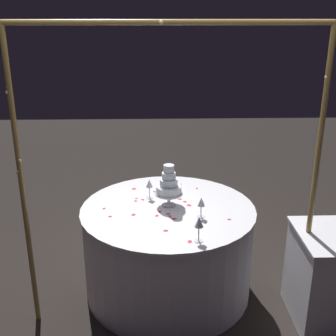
% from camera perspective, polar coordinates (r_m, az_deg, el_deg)
% --- Properties ---
extents(ground_plane, '(12.00, 12.00, 0.00)m').
position_cam_1_polar(ground_plane, '(3.75, -0.00, -15.59)').
color(ground_plane, black).
extents(decorative_arch, '(2.03, 0.06, 2.14)m').
position_cam_1_polar(decorative_arch, '(2.80, 0.23, 3.82)').
color(decorative_arch, olive).
rests_on(decorative_arch, ground).
extents(main_table, '(1.37, 1.37, 0.74)m').
position_cam_1_polar(main_table, '(3.54, -0.00, -10.72)').
color(main_table, white).
rests_on(main_table, ground).
extents(side_table, '(0.59, 0.59, 0.71)m').
position_cam_1_polar(side_table, '(3.47, 21.15, -13.30)').
color(side_table, white).
rests_on(side_table, ground).
extents(tiered_cake, '(0.22, 0.22, 0.34)m').
position_cam_1_polar(tiered_cake, '(3.34, 0.10, -2.32)').
color(tiered_cake, silver).
rests_on(tiered_cake, main_table).
extents(wine_glass_0, '(0.06, 0.06, 0.16)m').
position_cam_1_polar(wine_glass_0, '(3.18, 4.43, -4.63)').
color(wine_glass_0, silver).
rests_on(wine_glass_0, main_table).
extents(wine_glass_1, '(0.06, 0.06, 0.16)m').
position_cam_1_polar(wine_glass_1, '(3.49, -2.49, -2.21)').
color(wine_glass_1, silver).
rests_on(wine_glass_1, main_table).
extents(wine_glass_2, '(0.06, 0.06, 0.18)m').
position_cam_1_polar(wine_glass_2, '(2.85, 4.13, -7.28)').
color(wine_glass_2, silver).
rests_on(wine_glass_2, main_table).
extents(cake_knife, '(0.26, 0.19, 0.01)m').
position_cam_1_polar(cake_knife, '(3.72, -0.29, -2.68)').
color(cake_knife, silver).
rests_on(cake_knife, main_table).
extents(rose_petal_0, '(0.04, 0.03, 0.00)m').
position_cam_1_polar(rose_petal_0, '(3.20, 0.84, -6.73)').
color(rose_petal_0, '#E02D47').
rests_on(rose_petal_0, main_table).
extents(rose_petal_1, '(0.04, 0.05, 0.00)m').
position_cam_1_polar(rose_petal_1, '(2.91, 2.90, -9.70)').
color(rose_petal_1, '#E02D47').
rests_on(rose_petal_1, main_table).
extents(rose_petal_2, '(0.03, 0.03, 0.00)m').
position_cam_1_polar(rose_petal_2, '(3.49, -4.30, -4.37)').
color(rose_petal_2, '#E02D47').
rests_on(rose_petal_2, main_table).
extents(rose_petal_3, '(0.04, 0.03, 0.00)m').
position_cam_1_polar(rose_petal_3, '(3.27, -0.03, -6.08)').
color(rose_petal_3, '#E02D47').
rests_on(rose_petal_3, main_table).
extents(rose_petal_4, '(0.03, 0.03, 0.00)m').
position_cam_1_polar(rose_petal_4, '(3.78, -0.34, -2.32)').
color(rose_petal_4, '#E02D47').
rests_on(rose_petal_4, main_table).
extents(rose_petal_5, '(0.04, 0.04, 0.00)m').
position_cam_1_polar(rose_petal_5, '(3.47, 2.25, -4.48)').
color(rose_petal_5, '#E02D47').
rests_on(rose_petal_5, main_table).
extents(rose_petal_6, '(0.04, 0.04, 0.00)m').
position_cam_1_polar(rose_petal_6, '(3.51, -3.35, -4.20)').
color(rose_petal_6, '#E02D47').
rests_on(rose_petal_6, main_table).
extents(rose_petal_7, '(0.04, 0.04, 0.00)m').
position_cam_1_polar(rose_petal_7, '(3.27, -4.60, -6.17)').
color(rose_petal_7, '#E02D47').
rests_on(rose_petal_7, main_table).
extents(rose_petal_8, '(0.04, 0.04, 0.00)m').
position_cam_1_polar(rose_petal_8, '(3.24, -1.47, -6.32)').
color(rose_petal_8, '#E02D47').
rests_on(rose_petal_8, main_table).
extents(rose_petal_9, '(0.02, 0.03, 0.00)m').
position_cam_1_polar(rose_petal_9, '(3.73, 3.83, -2.69)').
color(rose_petal_9, '#E02D47').
rests_on(rose_petal_9, main_table).
extents(rose_petal_10, '(0.05, 0.04, 0.00)m').
position_cam_1_polar(rose_petal_10, '(3.73, -4.53, -2.75)').
color(rose_petal_10, '#E02D47').
rests_on(rose_petal_10, main_table).
extents(rose_petal_11, '(0.03, 0.04, 0.00)m').
position_cam_1_polar(rose_petal_11, '(3.30, -1.08, -5.80)').
color(rose_petal_11, '#E02D47').
rests_on(rose_petal_11, main_table).
extents(rose_petal_12, '(0.03, 0.03, 0.00)m').
position_cam_1_polar(rose_petal_12, '(3.23, 0.28, -6.40)').
color(rose_petal_12, '#E02D47').
rests_on(rose_petal_12, main_table).
extents(rose_petal_13, '(0.03, 0.02, 0.00)m').
position_cam_1_polar(rose_petal_13, '(3.22, 8.12, -6.75)').
color(rose_petal_13, '#E02D47').
rests_on(rose_petal_13, main_table).
extents(rose_petal_14, '(0.05, 0.05, 0.00)m').
position_cam_1_polar(rose_petal_14, '(3.41, 2.82, -4.94)').
color(rose_petal_14, '#E02D47').
rests_on(rose_petal_14, main_table).
extents(rose_petal_15, '(0.03, 0.03, 0.00)m').
position_cam_1_polar(rose_petal_15, '(3.39, -8.49, -5.31)').
color(rose_petal_15, '#E02D47').
rests_on(rose_petal_15, main_table).
extents(rose_petal_16, '(0.03, 0.03, 0.00)m').
position_cam_1_polar(rose_petal_16, '(3.26, -7.67, -6.38)').
color(rose_petal_16, '#E02D47').
rests_on(rose_petal_16, main_table).
extents(rose_petal_17, '(0.03, 0.02, 0.00)m').
position_cam_1_polar(rose_petal_17, '(3.54, -4.21, -4.04)').
color(rose_petal_17, '#E02D47').
rests_on(rose_petal_17, main_table).
extents(rose_petal_18, '(0.04, 0.03, 0.00)m').
position_cam_1_polar(rose_petal_18, '(3.04, -0.30, -8.28)').
color(rose_petal_18, '#E02D47').
rests_on(rose_petal_18, main_table).
extents(rose_petal_19, '(0.04, 0.03, 0.00)m').
position_cam_1_polar(rose_petal_19, '(3.52, 1.57, -4.13)').
color(rose_petal_19, '#E02D47').
rests_on(rose_petal_19, main_table).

